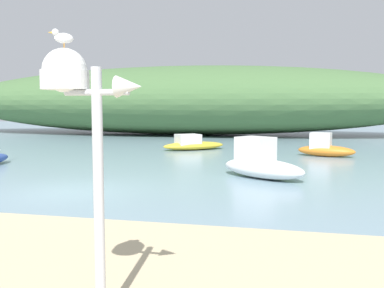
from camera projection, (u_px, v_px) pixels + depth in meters
The scene contains 7 objects.
ground_plane at pixel (70, 192), 13.39m from camera, with size 120.00×120.00×0.00m, color #7A99A8.
distant_hill at pixel (182, 101), 41.94m from camera, with size 51.29×13.83×6.87m, color #476B3D.
mast_structure at pixel (76, 97), 4.63m from camera, with size 1.18×0.54×3.19m.
seagull_on_radar at pixel (63, 37), 4.59m from camera, with size 0.26×0.21×0.20m.
motorboat_centre_water at pixel (261, 163), 16.03m from camera, with size 3.79×3.16×1.58m.
motorboat_by_sandbar at pixel (325, 148), 23.08m from camera, with size 3.27×1.84×1.33m.
motorboat_east_reach at pixel (192, 144), 26.66m from camera, with size 4.23×3.65×1.02m.
Camera 1 is at (6.70, -12.05, 2.73)m, focal length 38.65 mm.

